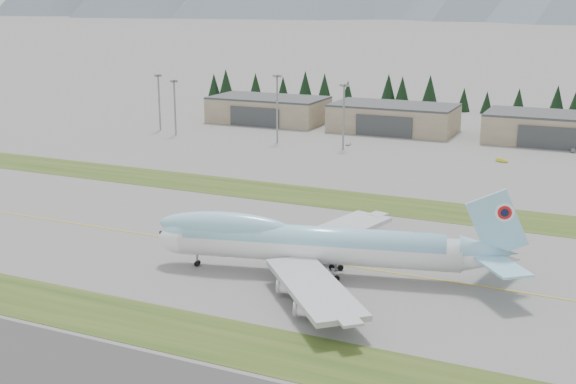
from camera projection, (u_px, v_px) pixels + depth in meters
The scene contains 13 objects.
ground at pixel (257, 252), 148.15m from camera, with size 7000.00×7000.00×0.00m, color #5E5E5C.
grass_strip_near at pixel (150, 325), 114.67m from camera, with size 400.00×14.00×0.08m, color #2A4418.
grass_strip_far at pixel (335, 199), 187.79m from camera, with size 400.00×18.00×0.08m, color #2A4418.
taxiway_line_main at pixel (257, 252), 148.15m from camera, with size 400.00×0.40×0.02m, color gold.
boeing_747_freighter at pixel (313, 244), 134.57m from camera, with size 69.91×58.61×18.36m.
hangar_left at pixel (268, 109), 306.70m from camera, with size 48.00×26.60×10.80m.
hangar_center at pixel (394, 118), 284.80m from camera, with size 48.00×26.60×10.80m.
hangar_right at pixel (554, 128), 260.92m from camera, with size 48.00×26.60×10.80m.
floodlight_masts at pixel (306, 101), 254.92m from camera, with size 185.50×9.84×24.48m.
service_vehicle_a at pixel (348, 145), 258.34m from camera, with size 1.32×3.26×1.11m, color silver.
service_vehicle_b at pixel (502, 162), 231.12m from camera, with size 1.36×3.88×1.28m, color gold.
service_vehicle_c at pixel (573, 152), 246.52m from camera, with size 1.77×4.37×1.27m, color #A2A0A5.
conifer_belt at pixel (463, 96), 332.84m from camera, with size 272.18×15.89×16.87m.
Camera 1 is at (63.41, -125.06, 49.76)m, focal length 45.00 mm.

